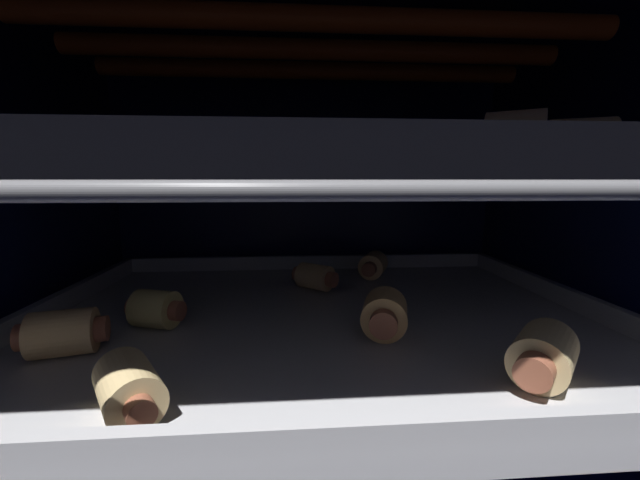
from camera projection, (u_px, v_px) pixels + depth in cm
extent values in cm
cube|color=#0C1138|center=(320.00, 446.00, 35.18)|extent=(55.78, 48.44, 1.20)
cube|color=#0C1138|center=(308.00, 214.00, 55.29)|extent=(55.78, 1.20, 38.17)
cube|color=#0C1138|center=(620.00, 235.00, 34.03)|extent=(1.20, 46.04, 38.17)
cylinder|color=#F25919|center=(324.00, 19.00, 26.35)|extent=(42.71, 1.73, 1.73)
cylinder|color=#F25919|center=(318.00, 50.00, 32.58)|extent=(42.71, 1.73, 1.73)
cylinder|color=#F25919|center=(313.00, 70.00, 38.82)|extent=(42.71, 1.73, 1.73)
cylinder|color=slate|center=(22.00, 339.00, 31.53)|extent=(0.75, 45.12, 0.75)
cylinder|color=slate|center=(587.00, 323.00, 35.19)|extent=(0.75, 45.12, 0.75)
cylinder|color=slate|center=(341.00, 438.00, 19.48)|extent=(50.22, 0.75, 0.75)
cylinder|color=slate|center=(330.00, 381.00, 25.03)|extent=(50.22, 0.75, 0.75)
cylinder|color=slate|center=(323.00, 344.00, 30.58)|extent=(50.22, 0.75, 0.75)
cylinder|color=slate|center=(318.00, 319.00, 36.14)|extent=(50.22, 0.75, 0.75)
cylinder|color=slate|center=(315.00, 300.00, 41.69)|extent=(50.22, 0.75, 0.75)
cylinder|color=slate|center=(312.00, 286.00, 47.24)|extent=(50.22, 0.75, 0.75)
cylinder|color=slate|center=(310.00, 275.00, 52.80)|extent=(50.22, 0.75, 0.75)
cube|color=silver|center=(320.00, 320.00, 33.21)|extent=(47.33, 35.42, 1.16)
cube|color=silver|center=(351.00, 439.00, 15.94)|extent=(47.33, 0.80, 1.71)
cube|color=silver|center=(311.00, 262.00, 50.02)|extent=(47.33, 0.80, 1.71)
cube|color=silver|center=(42.00, 312.00, 31.28)|extent=(0.80, 35.42, 1.71)
cube|color=silver|center=(571.00, 299.00, 34.68)|extent=(0.80, 35.42, 1.71)
cylinder|color=#E1B272|center=(64.00, 333.00, 25.22)|extent=(4.47, 3.95, 3.12)
cylinder|color=#9E563D|center=(23.00, 337.00, 24.52)|extent=(1.14, 1.89, 1.77)
cylinder|color=#9E563D|center=(102.00, 329.00, 25.93)|extent=(1.14, 1.89, 1.77)
cylinder|color=#E0B276|center=(315.00, 277.00, 40.55)|extent=(4.46, 4.33, 2.72)
cylinder|color=#9E563D|center=(299.00, 274.00, 41.75)|extent=(1.63, 1.77, 1.63)
cylinder|color=#9E563D|center=(332.00, 280.00, 39.35)|extent=(1.63, 1.77, 1.63)
cylinder|color=#D7BA7F|center=(543.00, 354.00, 21.99)|extent=(5.18, 5.20, 3.23)
cylinder|color=#9E563D|center=(534.00, 372.00, 20.01)|extent=(2.16, 2.14, 1.93)
cylinder|color=#9E563D|center=(551.00, 340.00, 23.98)|extent=(2.16, 2.14, 1.93)
cylinder|color=#EABC7B|center=(373.00, 265.00, 45.55)|extent=(4.15, 4.43, 2.97)
cylinder|color=#9E563D|center=(369.00, 269.00, 43.42)|extent=(1.91, 1.62, 1.62)
cylinder|color=#9E563D|center=(377.00, 261.00, 47.67)|extent=(1.91, 1.62, 1.62)
cylinder|color=#ECB76F|center=(385.00, 314.00, 28.46)|extent=(4.18, 4.17, 3.38)
cylinder|color=#9E563D|center=(383.00, 324.00, 26.40)|extent=(2.16, 1.42, 1.98)
cylinder|color=#9E563D|center=(386.00, 305.00, 30.53)|extent=(2.16, 1.42, 1.98)
cylinder|color=#D5C171|center=(156.00, 309.00, 30.02)|extent=(3.90, 3.82, 3.02)
cylinder|color=#9E563D|center=(135.00, 307.00, 30.46)|extent=(1.18, 1.72, 1.57)
cylinder|color=#9E563D|center=(177.00, 311.00, 29.58)|extent=(1.18, 1.72, 1.57)
cylinder|color=#DEBE80|center=(129.00, 388.00, 18.87)|extent=(4.60, 4.99, 2.78)
cylinder|color=#9E563D|center=(140.00, 412.00, 16.92)|extent=(1.57, 1.42, 1.33)
cylinder|color=#9E563D|center=(120.00, 368.00, 20.82)|extent=(1.57, 1.42, 1.33)
cylinder|color=slate|center=(2.00, 184.00, 29.47)|extent=(0.67, 45.12, 0.67)
cylinder|color=slate|center=(604.00, 183.00, 33.13)|extent=(0.67, 45.12, 0.67)
cylinder|color=slate|center=(369.00, 191.00, 11.55)|extent=(50.22, 0.67, 0.67)
cylinder|color=slate|center=(346.00, 187.00, 16.49)|extent=(50.22, 0.67, 0.67)
cylinder|color=slate|center=(333.00, 185.00, 21.43)|extent=(50.22, 0.67, 0.67)
cylinder|color=slate|center=(326.00, 184.00, 26.36)|extent=(50.22, 0.67, 0.67)
cylinder|color=slate|center=(320.00, 184.00, 31.30)|extent=(50.22, 0.67, 0.67)
cylinder|color=slate|center=(316.00, 183.00, 36.23)|extent=(50.22, 0.67, 0.67)
cylinder|color=slate|center=(313.00, 183.00, 41.17)|extent=(50.22, 0.67, 0.67)
cylinder|color=slate|center=(311.00, 182.00, 46.10)|extent=(50.22, 0.67, 0.67)
cylinder|color=slate|center=(309.00, 182.00, 51.04)|extent=(50.22, 0.67, 0.67)
cube|color=#4C4C51|center=(320.00, 174.00, 31.17)|extent=(47.33, 35.42, 0.95)
cube|color=#4C4C51|center=(355.00, 137.00, 13.95)|extent=(47.33, 0.80, 1.23)
cube|color=#4C4C51|center=(310.00, 167.00, 48.04)|extent=(47.33, 0.80, 1.23)
cube|color=#4C4C51|center=(23.00, 159.00, 29.30)|extent=(0.80, 35.42, 1.23)
cube|color=#4C4C51|center=(586.00, 161.00, 32.69)|extent=(0.80, 35.42, 1.23)
cylinder|color=#D5B383|center=(304.00, 147.00, 28.64)|extent=(3.77, 3.99, 2.99)
cylinder|color=#9E563D|center=(296.00, 149.00, 30.57)|extent=(1.76, 1.26, 1.59)
cylinder|color=#9E563D|center=(313.00, 145.00, 26.71)|extent=(1.76, 1.26, 1.59)
cylinder|color=#D3BA6E|center=(144.00, 144.00, 23.56)|extent=(3.66, 3.46, 2.49)
cylinder|color=#9E563D|center=(121.00, 145.00, 24.21)|extent=(1.35, 1.45, 1.16)
cylinder|color=#9E563D|center=(169.00, 143.00, 22.91)|extent=(1.35, 1.45, 1.16)
cylinder|color=#EAC97C|center=(580.00, 141.00, 23.23)|extent=(4.30, 3.96, 2.78)
cylinder|color=#9E563D|center=(537.00, 143.00, 24.01)|extent=(1.67, 1.88, 1.55)
cylinder|color=#9E563D|center=(625.00, 140.00, 22.45)|extent=(1.67, 1.88, 1.55)
cylinder|color=#E3BF78|center=(174.00, 157.00, 38.94)|extent=(3.33, 3.80, 2.77)
cylinder|color=#9E563D|center=(164.00, 155.00, 36.88)|extent=(1.71, 1.13, 1.58)
cylinder|color=#9E563D|center=(184.00, 158.00, 41.00)|extent=(1.71, 1.13, 1.58)
cylinder|color=#EAC17E|center=(514.00, 137.00, 22.18)|extent=(4.29, 4.26, 3.04)
cylinder|color=#9E563D|center=(477.00, 139.00, 23.13)|extent=(1.64, 1.85, 1.61)
cylinder|color=#9E563D|center=(554.00, 135.00, 21.23)|extent=(1.64, 1.85, 1.61)
cylinder|color=#E6B07A|center=(209.00, 152.00, 30.84)|extent=(3.51, 3.35, 2.54)
cylinder|color=#9E563D|center=(184.00, 151.00, 30.06)|extent=(1.42, 1.57, 1.29)
cylinder|color=#9E563D|center=(233.00, 153.00, 31.62)|extent=(1.42, 1.57, 1.29)
cylinder|color=#E1B374|center=(339.00, 153.00, 36.33)|extent=(4.82, 4.93, 3.15)
cylinder|color=#9E563D|center=(322.00, 154.00, 38.15)|extent=(1.95, 1.89, 1.56)
cylinder|color=#9E563D|center=(358.00, 152.00, 34.50)|extent=(1.95, 1.89, 1.56)
cylinder|color=#E9C26E|center=(511.00, 149.00, 31.97)|extent=(4.19, 4.04, 3.22)
cylinder|color=#9E563D|center=(510.00, 151.00, 33.57)|extent=(1.67, 1.31, 1.54)
cylinder|color=#9E563D|center=(512.00, 147.00, 30.37)|extent=(1.67, 1.31, 1.54)
cylinder|color=#DCC87A|center=(277.00, 154.00, 39.69)|extent=(4.68, 4.67, 3.38)
cylinder|color=#9E563D|center=(290.00, 153.00, 38.11)|extent=(2.00, 1.89, 1.70)
cylinder|color=#9E563D|center=(266.00, 155.00, 41.28)|extent=(2.00, 1.89, 1.70)
cylinder|color=#E9B97A|center=(481.00, 153.00, 36.18)|extent=(4.88, 4.74, 3.09)
cylinder|color=#9E563D|center=(455.00, 154.00, 37.51)|extent=(1.99, 2.09, 1.72)
cylinder|color=#9E563D|center=(510.00, 152.00, 34.85)|extent=(1.99, 2.09, 1.72)
cylinder|color=#E9B078|center=(479.00, 158.00, 41.27)|extent=(3.07, 2.86, 2.72)
cylinder|color=#9E563D|center=(463.00, 158.00, 41.22)|extent=(0.75, 1.49, 1.46)
cylinder|color=#9E563D|center=(495.00, 158.00, 41.31)|extent=(0.75, 1.49, 1.46)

